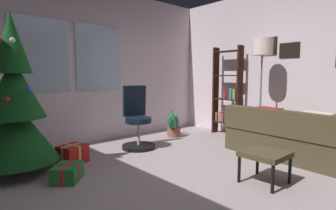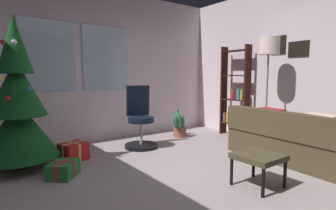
{
  "view_description": "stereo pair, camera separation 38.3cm",
  "coord_description": "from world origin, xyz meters",
  "px_view_note": "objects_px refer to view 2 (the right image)",
  "views": [
    {
      "loc": [
        -2.28,
        -1.98,
        1.22
      ],
      "look_at": [
        0.44,
        1.05,
        0.78
      ],
      "focal_mm": 28.59,
      "sensor_mm": 36.0,
      "label": 1
    },
    {
      "loc": [
        -1.98,
        -2.23,
        1.22
      ],
      "look_at": [
        0.44,
        1.05,
        0.78
      ],
      "focal_mm": 28.59,
      "sensor_mm": 36.0,
      "label": 2
    }
  ],
  "objects_px": {
    "gift_box_green": "(63,169)",
    "holiday_tree": "(18,107)",
    "couch": "(306,143)",
    "floor_lamp": "(268,54)",
    "bookshelf": "(235,97)",
    "footstool": "(258,158)",
    "office_chair": "(140,123)",
    "gift_box_red": "(74,152)",
    "potted_plant": "(179,126)"
  },
  "relations": [
    {
      "from": "holiday_tree",
      "to": "office_chair",
      "type": "distance_m",
      "value": 1.88
    },
    {
      "from": "holiday_tree",
      "to": "office_chair",
      "type": "relative_size",
      "value": 2.31
    },
    {
      "from": "office_chair",
      "to": "footstool",
      "type": "bearing_deg",
      "value": -85.0
    },
    {
      "from": "holiday_tree",
      "to": "bookshelf",
      "type": "distance_m",
      "value": 3.87
    },
    {
      "from": "gift_box_red",
      "to": "office_chair",
      "type": "bearing_deg",
      "value": 3.34
    },
    {
      "from": "potted_plant",
      "to": "office_chair",
      "type": "bearing_deg",
      "value": -168.88
    },
    {
      "from": "gift_box_red",
      "to": "floor_lamp",
      "type": "bearing_deg",
      "value": -23.26
    },
    {
      "from": "bookshelf",
      "to": "floor_lamp",
      "type": "height_order",
      "value": "floor_lamp"
    },
    {
      "from": "holiday_tree",
      "to": "gift_box_green",
      "type": "distance_m",
      "value": 1.04
    },
    {
      "from": "couch",
      "to": "holiday_tree",
      "type": "distance_m",
      "value": 4.01
    },
    {
      "from": "holiday_tree",
      "to": "floor_lamp",
      "type": "bearing_deg",
      "value": -19.89
    },
    {
      "from": "footstool",
      "to": "bookshelf",
      "type": "bearing_deg",
      "value": 45.17
    },
    {
      "from": "couch",
      "to": "floor_lamp",
      "type": "xyz_separation_m",
      "value": [
        0.16,
        0.78,
        1.32
      ]
    },
    {
      "from": "couch",
      "to": "floor_lamp",
      "type": "distance_m",
      "value": 1.54
    },
    {
      "from": "holiday_tree",
      "to": "floor_lamp",
      "type": "relative_size",
      "value": 1.32
    },
    {
      "from": "footstool",
      "to": "couch",
      "type": "bearing_deg",
      "value": 6.09
    },
    {
      "from": "footstool",
      "to": "potted_plant",
      "type": "distance_m",
      "value": 2.57
    },
    {
      "from": "couch",
      "to": "potted_plant",
      "type": "bearing_deg",
      "value": 103.2
    },
    {
      "from": "footstool",
      "to": "holiday_tree",
      "type": "height_order",
      "value": "holiday_tree"
    },
    {
      "from": "gift_box_red",
      "to": "couch",
      "type": "bearing_deg",
      "value": -36.58
    },
    {
      "from": "holiday_tree",
      "to": "gift_box_red",
      "type": "xyz_separation_m",
      "value": [
        0.67,
        -0.05,
        -0.69
      ]
    },
    {
      "from": "footstool",
      "to": "gift_box_red",
      "type": "relative_size",
      "value": 1.1
    },
    {
      "from": "gift_box_red",
      "to": "gift_box_green",
      "type": "bearing_deg",
      "value": -117.51
    },
    {
      "from": "holiday_tree",
      "to": "floor_lamp",
      "type": "distance_m",
      "value": 3.86
    },
    {
      "from": "footstool",
      "to": "bookshelf",
      "type": "distance_m",
      "value": 2.63
    },
    {
      "from": "bookshelf",
      "to": "gift_box_green",
      "type": "bearing_deg",
      "value": -175.74
    },
    {
      "from": "gift_box_green",
      "to": "bookshelf",
      "type": "relative_size",
      "value": 0.25
    },
    {
      "from": "gift_box_green",
      "to": "holiday_tree",
      "type": "bearing_deg",
      "value": 119.73
    },
    {
      "from": "couch",
      "to": "bookshelf",
      "type": "distance_m",
      "value": 1.83
    },
    {
      "from": "gift_box_green",
      "to": "office_chair",
      "type": "xyz_separation_m",
      "value": [
        1.47,
        0.66,
        0.33
      ]
    },
    {
      "from": "gift_box_red",
      "to": "potted_plant",
      "type": "xyz_separation_m",
      "value": [
        2.18,
        0.27,
        0.1
      ]
    },
    {
      "from": "couch",
      "to": "office_chair",
      "type": "xyz_separation_m",
      "value": [
        -1.56,
        2.09,
        0.16
      ]
    },
    {
      "from": "couch",
      "to": "gift_box_red",
      "type": "relative_size",
      "value": 4.48
    },
    {
      "from": "gift_box_green",
      "to": "floor_lamp",
      "type": "distance_m",
      "value": 3.58
    },
    {
      "from": "bookshelf",
      "to": "footstool",
      "type": "bearing_deg",
      "value": -134.83
    },
    {
      "from": "couch",
      "to": "gift_box_red",
      "type": "height_order",
      "value": "couch"
    },
    {
      "from": "potted_plant",
      "to": "holiday_tree",
      "type": "bearing_deg",
      "value": -175.58
    },
    {
      "from": "gift_box_green",
      "to": "office_chair",
      "type": "distance_m",
      "value": 1.65
    },
    {
      "from": "couch",
      "to": "office_chair",
      "type": "bearing_deg",
      "value": 126.72
    },
    {
      "from": "gift_box_green",
      "to": "footstool",
      "type": "bearing_deg",
      "value": -43.3
    },
    {
      "from": "couch",
      "to": "bookshelf",
      "type": "relative_size",
      "value": 1.04
    },
    {
      "from": "couch",
      "to": "footstool",
      "type": "height_order",
      "value": "couch"
    },
    {
      "from": "gift_box_red",
      "to": "floor_lamp",
      "type": "height_order",
      "value": "floor_lamp"
    },
    {
      "from": "floor_lamp",
      "to": "footstool",
      "type": "bearing_deg",
      "value": -148.75
    },
    {
      "from": "office_chair",
      "to": "floor_lamp",
      "type": "bearing_deg",
      "value": -37.25
    },
    {
      "from": "office_chair",
      "to": "bookshelf",
      "type": "distance_m",
      "value": 2.09
    },
    {
      "from": "office_chair",
      "to": "potted_plant",
      "type": "relative_size",
      "value": 1.92
    },
    {
      "from": "gift_box_green",
      "to": "floor_lamp",
      "type": "xyz_separation_m",
      "value": [
        3.19,
        -0.65,
        1.49
      ]
    },
    {
      "from": "footstool",
      "to": "office_chair",
      "type": "height_order",
      "value": "office_chair"
    },
    {
      "from": "footstool",
      "to": "bookshelf",
      "type": "height_order",
      "value": "bookshelf"
    }
  ]
}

